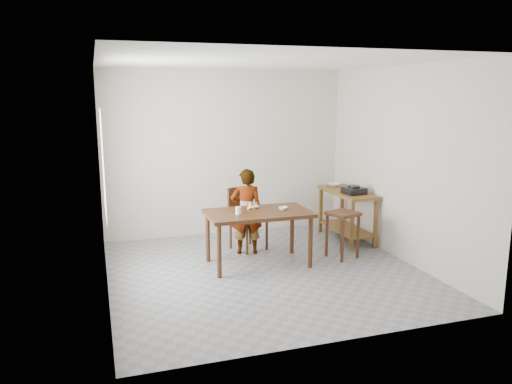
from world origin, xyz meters
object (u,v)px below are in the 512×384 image
object	(u,v)px
prep_counter	(347,215)
dining_chair	(249,219)
dining_table	(258,238)
child	(246,211)
stool	(342,235)

from	to	relation	value
prep_counter	dining_chair	xyz separation A→B (m)	(-1.64, 0.00, 0.07)
dining_table	prep_counter	distance (m)	1.86
prep_counter	child	world-z (taller)	child
dining_chair	prep_counter	bearing A→B (deg)	-23.07
child	dining_chair	xyz separation A→B (m)	(0.09, 0.17, -0.16)
prep_counter	dining_chair	size ratio (longest dim) A/B	1.28
child	dining_chair	bearing A→B (deg)	-102.63
dining_table	child	world-z (taller)	child
prep_counter	child	size ratio (longest dim) A/B	0.95
dining_chair	stool	world-z (taller)	dining_chair
child	stool	size ratio (longest dim) A/B	1.89
prep_counter	child	xyz separation A→B (m)	(-1.73, -0.17, 0.23)
dining_table	stool	bearing A→B (deg)	-3.33
dining_table	dining_chair	size ratio (longest dim) A/B	1.50
stool	dining_table	bearing A→B (deg)	176.67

